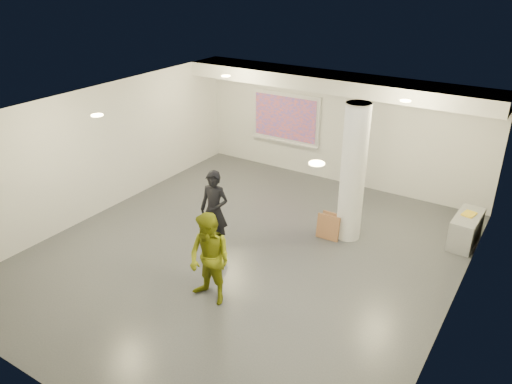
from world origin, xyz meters
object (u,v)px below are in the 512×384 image
Objects in this scene: projection_screen at (285,118)px; woman at (214,210)px; man at (210,259)px; credenza at (466,229)px; column at (353,173)px.

projection_screen reaches higher than woman.
projection_screen is 6.42m from man.
credenza is at bearing 24.81° from woman.
woman is (-4.42, -2.96, 0.52)m from credenza.
man is (1.94, -6.08, -0.68)m from projection_screen.
column is 2.73m from credenza.
credenza is 5.35m from woman.
man is at bearing -72.29° from projection_screen.
credenza is (5.32, -1.58, -1.20)m from projection_screen.
column reaches higher than credenza.
column is at bearing 31.63° from woman.
credenza is at bearing 59.03° from man.
woman is at bearing -143.90° from credenza.
woman is 1.85m from man.
projection_screen is at bearing 165.72° from credenza.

